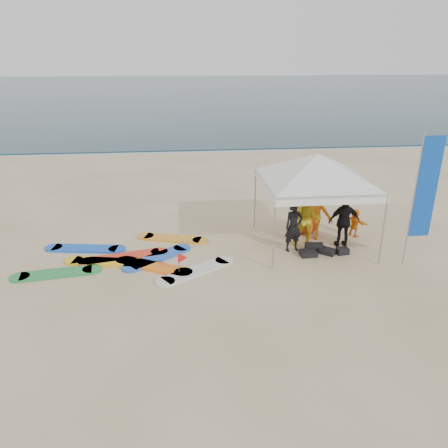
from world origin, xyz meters
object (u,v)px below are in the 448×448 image
object	(u,v)px
person_orange_b	(307,207)
feather_flag	(425,189)
person_black_a	(294,227)
person_orange_a	(315,213)
person_yellow	(307,219)
marker_pennant	(183,258)
person_black_b	(344,221)
surfboard_spread	(132,259)
person_seated	(355,223)
canopy_tent	(318,154)

from	to	relation	value
person_orange_b	feather_flag	bearing A→B (deg)	124.13
person_black_a	person_orange_a	bearing A→B (deg)	30.98
person_yellow	marker_pennant	xyz separation A→B (m)	(-3.98, -1.53, -0.41)
person_yellow	person_black_b	xyz separation A→B (m)	(1.16, -0.15, -0.05)
person_orange_a	person_yellow	bearing A→B (deg)	70.60
surfboard_spread	person_black_a	bearing A→B (deg)	2.05
person_yellow	person_black_b	distance (m)	1.17
person_seated	marker_pennant	xyz separation A→B (m)	(-5.84, -2.15, 0.02)
person_yellow	person_seated	world-z (taller)	person_yellow
person_orange_a	person_orange_b	distance (m)	0.52
person_black_a	person_orange_a	size ratio (longest dim) A/B	0.88
person_seated	canopy_tent	world-z (taller)	canopy_tent
person_orange_b	surfboard_spread	bearing A→B (deg)	5.15
canopy_tent	feather_flag	bearing A→B (deg)	-33.06
person_orange_a	person_black_b	size ratio (longest dim) A/B	1.07
person_black_b	person_seated	size ratio (longest dim) A/B	1.79
person_black_b	canopy_tent	bearing A→B (deg)	-14.40
person_black_b	marker_pennant	xyz separation A→B (m)	(-5.14, -1.38, -0.36)
person_orange_b	canopy_tent	distance (m)	2.24
person_orange_a	person_orange_b	xyz separation A→B (m)	(-0.14, 0.50, 0.04)
person_black_a	person_black_b	world-z (taller)	person_black_b
person_black_b	person_orange_b	bearing A→B (deg)	-52.41
person_black_a	surfboard_spread	distance (m)	5.07
person_orange_a	surfboard_spread	distance (m)	6.10
person_black_b	surfboard_spread	distance (m)	6.75
surfboard_spread	marker_pennant	bearing A→B (deg)	-33.81
person_black_b	marker_pennant	distance (m)	5.34
person_orange_a	person_seated	size ratio (longest dim) A/B	1.91
person_orange_b	marker_pennant	xyz separation A→B (m)	(-4.27, -2.58, -0.46)
person_yellow	surfboard_spread	distance (m)	5.62
marker_pennant	person_yellow	bearing A→B (deg)	21.02
person_seated	feather_flag	xyz separation A→B (m)	(0.96, -2.19, 1.83)
person_seated	person_black_b	bearing A→B (deg)	107.05
canopy_tent	marker_pennant	distance (m)	5.15
marker_pennant	surfboard_spread	distance (m)	1.92
marker_pennant	feather_flag	bearing A→B (deg)	-0.37
person_black_a	person_seated	world-z (taller)	person_black_a
person_black_a	person_seated	size ratio (longest dim) A/B	1.69
person_orange_a	surfboard_spread	bearing A→B (deg)	27.86
person_seated	surfboard_spread	size ratio (longest dim) A/B	0.16
person_orange_b	person_yellow	bearing A→B (deg)	65.20
person_seated	feather_flag	size ratio (longest dim) A/B	0.24
person_black_b	marker_pennant	size ratio (longest dim) A/B	2.68
person_black_a	person_seated	distance (m)	2.57
surfboard_spread	feather_flag	bearing A→B (deg)	-7.37
surfboard_spread	person_orange_b	bearing A→B (deg)	14.93
canopy_tent	person_yellow	bearing A→B (deg)	-149.78
canopy_tent	surfboard_spread	bearing A→B (deg)	-173.86
canopy_tent	person_orange_a	bearing A→B (deg)	63.76
person_black_a	canopy_tent	size ratio (longest dim) A/B	0.35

